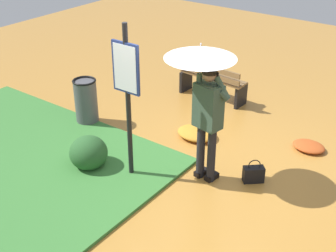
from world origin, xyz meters
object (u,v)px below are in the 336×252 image
handbag (253,174)px  park_bench (212,80)px  info_sign_post (127,86)px  trash_bin (86,101)px  person_with_umbrella (204,79)px

handbag → park_bench: 2.88m
handbag → park_bench: bearing=-46.2°
info_sign_post → park_bench: (0.45, -3.00, -1.04)m
info_sign_post → handbag: info_sign_post is taller
info_sign_post → handbag: size_ratio=6.22×
info_sign_post → trash_bin: (1.72, -0.81, -1.03)m
info_sign_post → park_bench: size_ratio=1.64×
handbag → park_bench: park_bench is taller
person_with_umbrella → handbag: 1.62m
info_sign_post → handbag: (-1.54, -0.93, -1.32)m
handbag → trash_bin: (3.25, 0.12, 0.29)m
info_sign_post → park_bench: 3.21m
handbag → person_with_umbrella: bearing=27.4°
person_with_umbrella → trash_bin: 2.81m
person_with_umbrella → info_sign_post: size_ratio=0.89×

